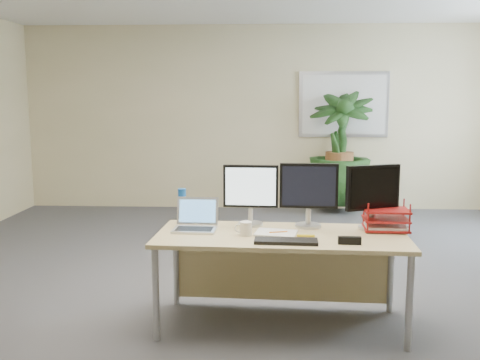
{
  "coord_description": "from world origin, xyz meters",
  "views": [
    {
      "loc": [
        0.05,
        -3.95,
        1.62
      ],
      "look_at": [
        -0.15,
        0.35,
        0.97
      ],
      "focal_mm": 40.0,
      "sensor_mm": 36.0,
      "label": 1
    }
  ],
  "objects_px": {
    "floor_plant": "(339,161)",
    "laptop": "(196,221)",
    "desk": "(281,250)",
    "monitor_right": "(309,191)",
    "monitor_left": "(251,191)"
  },
  "relations": [
    {
      "from": "floor_plant",
      "to": "monitor_left",
      "type": "xyz_separation_m",
      "value": [
        -1.17,
        -3.67,
        0.19
      ]
    },
    {
      "from": "monitor_right",
      "to": "desk",
      "type": "bearing_deg",
      "value": -147.22
    },
    {
      "from": "monitor_right",
      "to": "monitor_left",
      "type": "bearing_deg",
      "value": 174.96
    },
    {
      "from": "monitor_right",
      "to": "laptop",
      "type": "xyz_separation_m",
      "value": [
        -0.83,
        -0.1,
        -0.22
      ]
    },
    {
      "from": "desk",
      "to": "monitor_left",
      "type": "distance_m",
      "value": 0.49
    },
    {
      "from": "monitor_left",
      "to": "monitor_right",
      "type": "height_order",
      "value": "monitor_right"
    },
    {
      "from": "floor_plant",
      "to": "laptop",
      "type": "height_order",
      "value": "floor_plant"
    },
    {
      "from": "desk",
      "to": "monitor_left",
      "type": "xyz_separation_m",
      "value": [
        -0.23,
        0.17,
        0.4
      ]
    },
    {
      "from": "laptop",
      "to": "desk",
      "type": "bearing_deg",
      "value": -2.67
    },
    {
      "from": "floor_plant",
      "to": "laptop",
      "type": "relative_size",
      "value": 4.67
    },
    {
      "from": "monitor_left",
      "to": "monitor_right",
      "type": "bearing_deg",
      "value": -5.04
    },
    {
      "from": "monitor_left",
      "to": "laptop",
      "type": "xyz_separation_m",
      "value": [
        -0.4,
        -0.14,
        -0.21
      ]
    },
    {
      "from": "floor_plant",
      "to": "laptop",
      "type": "xyz_separation_m",
      "value": [
        -1.57,
        -3.81,
        -0.01
      ]
    },
    {
      "from": "desk",
      "to": "floor_plant",
      "type": "bearing_deg",
      "value": 76.23
    },
    {
      "from": "monitor_right",
      "to": "laptop",
      "type": "height_order",
      "value": "monitor_right"
    }
  ]
}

